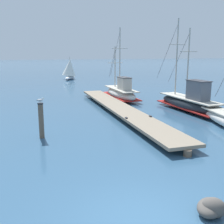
% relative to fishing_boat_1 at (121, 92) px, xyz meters
% --- Properties ---
extents(ground_plane, '(400.00, 400.00, 0.00)m').
position_rel_fishing_boat_1_xyz_m(ground_plane, '(-7.18, -18.20, -0.67)').
color(ground_plane, '#335675').
extents(floating_dock, '(3.20, 18.77, 0.53)m').
position_rel_fishing_boat_1_xyz_m(floating_dock, '(-2.51, -5.61, -0.31)').
color(floating_dock, gray).
rests_on(floating_dock, ground).
extents(fishing_boat_1, '(2.17, 7.14, 6.70)m').
position_rel_fishing_boat_1_xyz_m(fishing_boat_1, '(0.00, 0.00, 0.00)').
color(fishing_boat_1, silver).
rests_on(fishing_boat_1, ground).
extents(fishing_boat_2, '(1.88, 8.66, 7.03)m').
position_rel_fishing_boat_1_xyz_m(fishing_boat_2, '(2.67, -7.02, 0.05)').
color(fishing_boat_2, black).
rests_on(fishing_boat_2, ground).
extents(mooring_piling, '(0.30, 0.30, 1.85)m').
position_rel_fishing_boat_1_xyz_m(mooring_piling, '(-8.70, -9.88, 0.29)').
color(mooring_piling, brown).
rests_on(mooring_piling, ground).
extents(perched_seagull, '(0.38, 0.17, 0.27)m').
position_rel_fishing_boat_1_xyz_m(perched_seagull, '(-8.70, -9.88, 1.33)').
color(perched_seagull, gold).
rests_on(perched_seagull, mooring_piling).
extents(shore_rock_near_left, '(1.16, 1.12, 0.55)m').
position_rel_fishing_boat_1_xyz_m(shore_rock_near_left, '(-5.30, -18.69, -0.44)').
color(shore_rock_near_left, '#4F4A45').
rests_on(shore_rock_near_left, ground).
extents(distant_sailboat, '(3.32, 4.56, 3.78)m').
position_rel_fishing_boat_1_xyz_m(distant_sailboat, '(-0.05, 22.15, 1.05)').
color(distant_sailboat, silver).
rests_on(distant_sailboat, ground).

